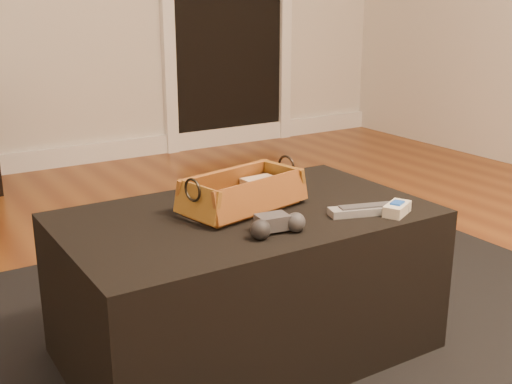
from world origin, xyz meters
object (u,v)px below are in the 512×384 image
silver_remote (368,210)px  tv_remote (241,204)px  ottoman (246,283)px  cream_gadget (397,209)px  wicker_basket (243,195)px  game_controller (276,224)px

silver_remote → tv_remote: bearing=144.8°
ottoman → tv_remote: bearing=118.6°
tv_remote → cream_gadget: 0.42m
ottoman → tv_remote: size_ratio=5.39×
ottoman → cream_gadget: 0.47m
ottoman → tv_remote: tv_remote is taller
tv_remote → cream_gadget: (0.34, -0.24, -0.01)m
tv_remote → wicker_basket: bearing=30.9°
game_controller → cream_gadget: game_controller is taller
tv_remote → silver_remote: tv_remote is taller
wicker_basket → silver_remote: 0.34m
game_controller → cream_gadget: 0.36m
wicker_basket → tv_remote: bearing=-130.9°
game_controller → silver_remote: size_ratio=0.69×
ottoman → silver_remote: silver_remote is taller
game_controller → wicker_basket: bearing=81.9°
ottoman → wicker_basket: 0.25m
silver_remote → cream_gadget: size_ratio=2.08×
tv_remote → wicker_basket: 0.03m
ottoman → cream_gadget: cream_gadget is taller
wicker_basket → silver_remote: (0.27, -0.22, -0.03)m
silver_remote → cream_gadget: cream_gadget is taller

